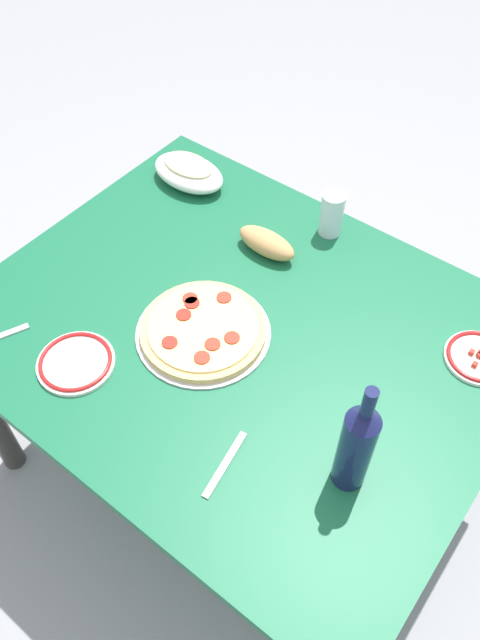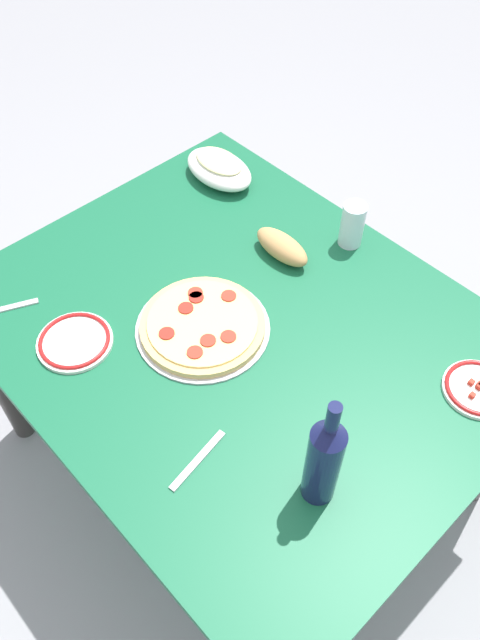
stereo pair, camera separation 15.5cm
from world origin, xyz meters
The scene contains 10 objects.
ground_plane centered at (0.00, 0.00, 0.00)m, with size 8.00×8.00×0.00m, color gray.
dining_table centered at (0.00, 0.00, 0.61)m, with size 1.31×1.05×0.71m.
pepperoni_pizza centered at (0.06, 0.07, 0.73)m, with size 0.34×0.34×0.03m.
baked_pasta_dish centered at (0.48, -0.36, 0.75)m, with size 0.24×0.15×0.08m.
wine_bottle centered at (-0.42, 0.18, 0.85)m, with size 0.07×0.07×0.33m.
water_glass centered at (0.01, -0.43, 0.78)m, with size 0.07×0.07×0.13m, color silver.
side_plate_near centered at (-0.51, -0.27, 0.72)m, with size 0.16×0.16×0.02m.
side_plate_far centered at (0.24, 0.33, 0.72)m, with size 0.19×0.19×0.02m.
bread_loaf centered at (0.11, -0.26, 0.75)m, with size 0.18×0.07×0.07m, color tan.
fork_left centered at (-0.20, 0.31, 0.71)m, with size 0.17×0.02×0.01m, color #B7B7BC.
Camera 1 is at (-0.60, 0.78, 1.94)m, focal length 35.41 mm.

